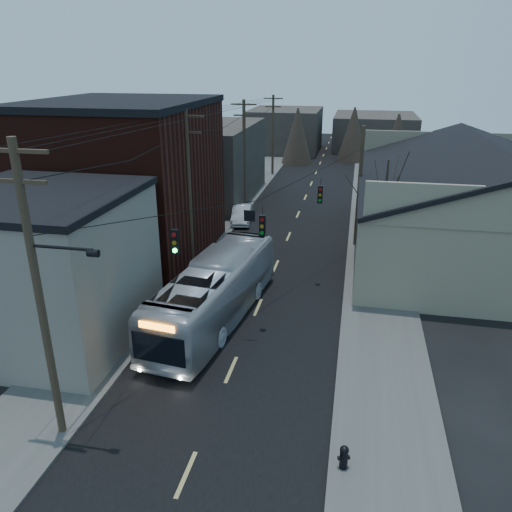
{
  "coord_description": "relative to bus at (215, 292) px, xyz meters",
  "views": [
    {
      "loc": [
        4.69,
        -9.77,
        12.5
      ],
      "look_at": [
        -0.11,
        14.01,
        3.0
      ],
      "focal_mm": 35.0,
      "sensor_mm": 36.0,
      "label": 1
    }
  ],
  "objects": [
    {
      "name": "building_far_right",
      "position": [
        8.87,
        57.85,
        0.87
      ],
      "size": [
        12.0,
        14.0,
        5.0
      ],
      "primitive_type": "cube",
      "color": "#352E2A",
      "rests_on": "ground"
    },
    {
      "name": "bus",
      "position": [
        0.0,
        0.0,
        0.0
      ],
      "size": [
        4.19,
        11.95,
        3.26
      ],
      "primitive_type": "imported",
      "rotation": [
        0.0,
        0.0,
        3.02
      ],
      "color": "#A7ACB3",
      "rests_on": "ground"
    },
    {
      "name": "sidewalk_left",
      "position": [
        -4.63,
        17.85,
        -1.57
      ],
      "size": [
        4.0,
        110.0,
        0.12
      ],
      "primitive_type": "cube",
      "color": "#474744",
      "rests_on": "ground"
    },
    {
      "name": "parked_car",
      "position": [
        -2.43,
        16.7,
        -0.93
      ],
      "size": [
        2.06,
        4.43,
        1.4
      ],
      "primitive_type": "imported",
      "rotation": [
        0.0,
        0.0,
        0.14
      ],
      "color": "#AEB2B7",
      "rests_on": "ground"
    },
    {
      "name": "road_surface",
      "position": [
        1.87,
        17.85,
        -1.62
      ],
      "size": [
        9.0,
        110.0,
        0.02
      ],
      "primitive_type": "cube",
      "color": "black",
      "rests_on": "ground"
    },
    {
      "name": "building_clapboard",
      "position": [
        -7.13,
        -3.15,
        1.87
      ],
      "size": [
        8.0,
        8.0,
        7.0
      ],
      "primitive_type": "cube",
      "color": "gray",
      "rests_on": "ground"
    },
    {
      "name": "building_brick",
      "position": [
        -8.13,
        7.85,
        3.37
      ],
      "size": [
        10.0,
        12.0,
        10.0
      ],
      "primitive_type": "cube",
      "color": "black",
      "rests_on": "ground"
    },
    {
      "name": "sidewalk_right",
      "position": [
        8.37,
        17.85,
        -1.57
      ],
      "size": [
        4.0,
        110.0,
        0.12
      ],
      "primitive_type": "cube",
      "color": "#474744",
      "rests_on": "ground"
    },
    {
      "name": "utility_lines",
      "position": [
        -1.25,
        12.0,
        3.33
      ],
      "size": [
        11.24,
        45.28,
        10.5
      ],
      "color": "#382B1E",
      "rests_on": "ground"
    },
    {
      "name": "building_far_left",
      "position": [
        -4.13,
        52.85,
        1.37
      ],
      "size": [
        10.0,
        12.0,
        6.0
      ],
      "primitive_type": "cube",
      "color": "#352E2A",
      "rests_on": "ground"
    },
    {
      "name": "building_left_far",
      "position": [
        -7.63,
        23.85,
        1.87
      ],
      "size": [
        9.0,
        14.0,
        7.0
      ],
      "primitive_type": "cube",
      "color": "#352E2A",
      "rests_on": "ground"
    },
    {
      "name": "bare_tree",
      "position": [
        8.37,
        7.85,
        1.97
      ],
      "size": [
        0.4,
        0.4,
        7.2
      ],
      "primitive_type": "cone",
      "color": "black",
      "rests_on": "ground"
    },
    {
      "name": "fire_hydrant",
      "position": [
        6.84,
        -8.95,
        -1.05
      ],
      "size": [
        0.42,
        0.29,
        0.86
      ],
      "rotation": [
        0.0,
        0.0,
        0.32
      ],
      "color": "black",
      "rests_on": "sidewalk_right"
    },
    {
      "name": "warehouse",
      "position": [
        14.87,
        12.85,
        1.07
      ],
      "size": [
        16.16,
        20.6,
        7.73
      ],
      "color": "gray",
      "rests_on": "ground"
    }
  ]
}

